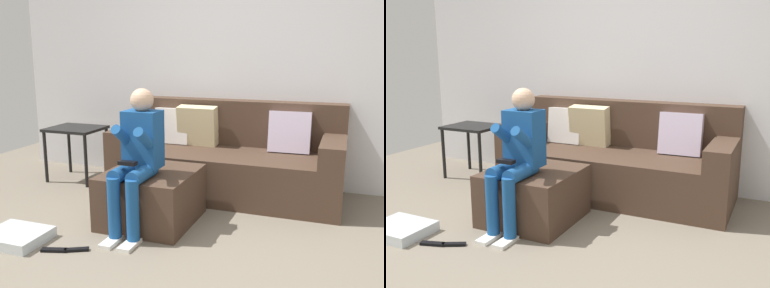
# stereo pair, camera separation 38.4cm
# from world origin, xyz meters

# --- Properties ---
(ground_plane) EXTENTS (6.84, 6.84, 0.00)m
(ground_plane) POSITION_xyz_m (0.00, 0.00, 0.00)
(ground_plane) COLOR slate
(wall_back) EXTENTS (5.26, 0.10, 2.58)m
(wall_back) POSITION_xyz_m (0.00, 2.06, 1.29)
(wall_back) COLOR silver
(wall_back) RESTS_ON ground_plane
(couch_sectional) EXTENTS (2.25, 0.93, 0.92)m
(couch_sectional) POSITION_xyz_m (0.04, 1.61, 0.34)
(couch_sectional) COLOR #473326
(couch_sectional) RESTS_ON ground_plane
(ottoman) EXTENTS (0.72, 0.77, 0.44)m
(ottoman) POSITION_xyz_m (-0.35, 0.63, 0.22)
(ottoman) COLOR #473326
(ottoman) RESTS_ON ground_plane
(person_seated) EXTENTS (0.29, 0.63, 1.14)m
(person_seated) POSITION_xyz_m (-0.37, 0.43, 0.64)
(person_seated) COLOR #194C8C
(person_seated) RESTS_ON ground_plane
(storage_bin) EXTENTS (0.45, 0.39, 0.08)m
(storage_bin) POSITION_xyz_m (-1.15, -0.09, 0.04)
(storage_bin) COLOR silver
(storage_bin) RESTS_ON ground_plane
(side_table) EXTENTS (0.58, 0.49, 0.60)m
(side_table) POSITION_xyz_m (-1.67, 1.47, 0.51)
(side_table) COLOR black
(side_table) RESTS_ON ground_plane
(remote_near_ottoman) EXTENTS (0.17, 0.12, 0.02)m
(remote_near_ottoman) POSITION_xyz_m (-0.62, -0.07, 0.01)
(remote_near_ottoman) COLOR black
(remote_near_ottoman) RESTS_ON ground_plane
(remote_by_storage_bin) EXTENTS (0.20, 0.10, 0.02)m
(remote_by_storage_bin) POSITION_xyz_m (-0.78, -0.14, 0.01)
(remote_by_storage_bin) COLOR black
(remote_by_storage_bin) RESTS_ON ground_plane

